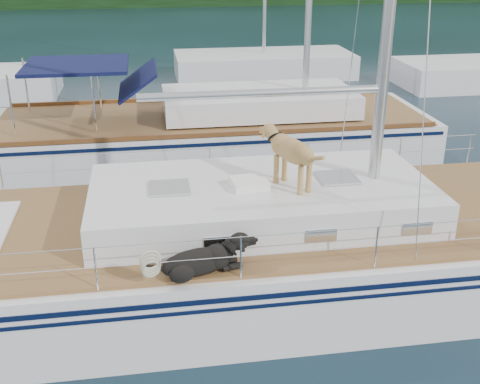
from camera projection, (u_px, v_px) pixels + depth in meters
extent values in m
plane|color=black|center=(212.00, 289.00, 9.78)|extent=(120.00, 120.00, 0.00)
cube|color=white|center=(211.00, 262.00, 9.58)|extent=(12.00, 3.80, 1.40)
cube|color=brown|center=(210.00, 221.00, 9.30)|extent=(11.52, 3.50, 0.06)
cube|color=white|center=(261.00, 200.00, 9.29)|extent=(5.20, 2.50, 0.55)
cylinder|color=silver|center=(263.00, 93.00, 8.64)|extent=(3.60, 0.12, 0.12)
cylinder|color=silver|center=(225.00, 238.00, 7.48)|extent=(10.56, 0.01, 0.01)
cylinder|color=silver|center=(199.00, 149.00, 10.66)|extent=(10.56, 0.01, 0.01)
cube|color=blue|center=(199.00, 179.00, 10.76)|extent=(0.68, 0.54, 0.05)
cube|color=white|center=(249.00, 184.00, 9.00)|extent=(0.58, 0.49, 0.13)
torus|color=beige|center=(150.00, 260.00, 7.37)|extent=(0.35, 0.17, 0.34)
cube|color=white|center=(213.00, 141.00, 15.46)|extent=(11.00, 3.50, 1.30)
cube|color=brown|center=(212.00, 117.00, 15.20)|extent=(10.56, 3.29, 0.06)
cube|color=white|center=(259.00, 101.00, 15.24)|extent=(4.80, 2.30, 0.55)
cube|color=#0F1441|center=(77.00, 65.00, 14.20)|extent=(2.40, 2.30, 0.08)
cube|color=white|center=(264.00, 66.00, 24.75)|extent=(7.20, 3.00, 1.10)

